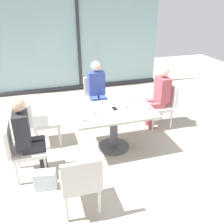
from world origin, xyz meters
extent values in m
plane|color=#A89E8E|center=(0.00, 0.00, 0.00)|extent=(12.00, 12.00, 0.00)
cube|color=#92B7BC|center=(0.00, 3.20, 1.35)|extent=(4.53, 0.03, 2.70)
cube|color=#2D2D33|center=(0.00, 3.17, 1.35)|extent=(0.08, 0.06, 2.70)
cube|color=#2D2D33|center=(0.00, 3.17, 0.05)|extent=(4.53, 0.10, 0.10)
cube|color=#BCB29E|center=(0.00, 0.00, 0.71)|extent=(1.35, 0.92, 0.04)
cylinder|color=#4C4C51|center=(0.00, 0.00, 0.35)|extent=(0.14, 0.14, 0.69)
cylinder|color=#4C4C51|center=(0.00, 0.00, 0.01)|extent=(0.56, 0.56, 0.02)
cube|color=silver|center=(-1.40, -0.34, 0.42)|extent=(0.46, 0.46, 0.06)
cube|color=silver|center=(-1.65, -0.34, 0.66)|extent=(0.05, 0.46, 0.42)
cylinder|color=silver|center=(-1.20, -0.54, 0.20)|extent=(0.04, 0.04, 0.39)
cylinder|color=silver|center=(-1.20, -0.14, 0.20)|extent=(0.04, 0.04, 0.39)
cylinder|color=silver|center=(-1.60, -0.54, 0.20)|extent=(0.04, 0.04, 0.39)
cylinder|color=silver|center=(-1.60, -0.14, 0.20)|extent=(0.04, 0.04, 0.39)
cube|color=silver|center=(0.00, 1.19, 0.42)|extent=(0.46, 0.46, 0.06)
cube|color=silver|center=(0.00, 1.44, 0.66)|extent=(0.46, 0.05, 0.42)
cylinder|color=silver|center=(-0.20, 0.99, 0.20)|extent=(0.04, 0.04, 0.39)
cylinder|color=silver|center=(0.20, 0.99, 0.20)|extent=(0.04, 0.04, 0.39)
cylinder|color=silver|center=(-0.20, 1.39, 0.20)|extent=(0.04, 0.04, 0.39)
cylinder|color=silver|center=(0.20, 1.39, 0.20)|extent=(0.04, 0.04, 0.39)
cube|color=silver|center=(1.10, 0.51, 0.42)|extent=(0.46, 0.46, 0.06)
cube|color=silver|center=(1.35, 0.51, 0.66)|extent=(0.05, 0.46, 0.42)
cylinder|color=silver|center=(0.90, 0.71, 0.20)|extent=(0.04, 0.04, 0.39)
cylinder|color=silver|center=(0.90, 0.31, 0.20)|extent=(0.04, 0.04, 0.39)
cylinder|color=silver|center=(1.30, 0.71, 0.20)|extent=(0.04, 0.04, 0.39)
cylinder|color=silver|center=(1.30, 0.31, 0.20)|extent=(0.04, 0.04, 0.39)
cube|color=silver|center=(-1.10, 0.51, 0.42)|extent=(0.46, 0.46, 0.06)
cube|color=silver|center=(-1.35, 0.51, 0.66)|extent=(0.05, 0.46, 0.42)
cylinder|color=silver|center=(-0.90, 0.31, 0.20)|extent=(0.04, 0.04, 0.39)
cylinder|color=silver|center=(-0.90, 0.71, 0.20)|extent=(0.04, 0.04, 0.39)
cylinder|color=silver|center=(-1.30, 0.31, 0.20)|extent=(0.04, 0.04, 0.39)
cylinder|color=silver|center=(-1.30, 0.71, 0.20)|extent=(0.04, 0.04, 0.39)
cube|color=silver|center=(-0.81, -1.19, 0.42)|extent=(0.46, 0.46, 0.06)
cube|color=silver|center=(-0.81, -1.44, 0.66)|extent=(0.46, 0.05, 0.42)
cylinder|color=silver|center=(-0.61, -0.99, 0.20)|extent=(0.04, 0.04, 0.39)
cylinder|color=silver|center=(-1.01, -0.99, 0.20)|extent=(0.04, 0.04, 0.39)
cylinder|color=silver|center=(-0.61, -1.39, 0.20)|extent=(0.04, 0.04, 0.39)
cylinder|color=silver|center=(-1.01, -1.39, 0.20)|extent=(0.04, 0.04, 0.39)
cylinder|color=#28282D|center=(-1.22, -0.43, 0.23)|extent=(0.11, 0.11, 0.45)
cube|color=#28282D|center=(-1.32, -0.43, 0.51)|extent=(0.32, 0.13, 0.11)
cylinder|color=#28282D|center=(-1.22, -0.25, 0.23)|extent=(0.11, 0.11, 0.45)
cube|color=#28282D|center=(-1.32, -0.25, 0.51)|extent=(0.32, 0.13, 0.11)
cube|color=#28282D|center=(-1.45, -0.34, 0.80)|extent=(0.20, 0.34, 0.48)
sphere|color=#D8AD8C|center=(-1.45, -0.34, 1.16)|extent=(0.20, 0.20, 0.20)
cylinder|color=#384C9E|center=(-0.09, 1.02, 0.23)|extent=(0.11, 0.11, 0.45)
cube|color=#384C9E|center=(-0.09, 1.11, 0.51)|extent=(0.13, 0.32, 0.11)
cylinder|color=#384C9E|center=(0.09, 1.02, 0.23)|extent=(0.11, 0.11, 0.45)
cube|color=#384C9E|center=(0.09, 1.11, 0.51)|extent=(0.13, 0.32, 0.11)
cube|color=#384C9E|center=(0.00, 1.24, 0.80)|extent=(0.34, 0.20, 0.48)
sphere|color=beige|center=(0.00, 1.24, 1.16)|extent=(0.20, 0.20, 0.20)
cylinder|color=#B24C56|center=(0.93, 0.60, 0.23)|extent=(0.11, 0.11, 0.45)
cube|color=#B24C56|center=(1.02, 0.60, 0.51)|extent=(0.32, 0.13, 0.11)
cylinder|color=#B24C56|center=(0.93, 0.42, 0.23)|extent=(0.11, 0.11, 0.45)
cube|color=#B24C56|center=(1.02, 0.42, 0.51)|extent=(0.32, 0.13, 0.11)
cube|color=#B24C56|center=(1.15, 0.51, 0.80)|extent=(0.20, 0.34, 0.48)
sphere|color=beige|center=(1.15, 0.51, 1.16)|extent=(0.20, 0.20, 0.20)
cylinder|color=silver|center=(-0.38, -0.03, 0.73)|extent=(0.06, 0.06, 0.00)
cylinder|color=silver|center=(-0.38, -0.03, 0.78)|extent=(0.01, 0.01, 0.08)
cone|color=silver|center=(-0.38, -0.03, 0.87)|extent=(0.07, 0.07, 0.09)
cylinder|color=silver|center=(0.18, 0.04, 0.73)|extent=(0.06, 0.06, 0.00)
cylinder|color=silver|center=(0.18, 0.04, 0.78)|extent=(0.01, 0.01, 0.08)
cone|color=silver|center=(0.18, 0.04, 0.87)|extent=(0.07, 0.07, 0.09)
cylinder|color=silver|center=(0.42, 0.19, 0.73)|extent=(0.06, 0.06, 0.00)
cylinder|color=silver|center=(0.42, 0.19, 0.78)|extent=(0.01, 0.01, 0.08)
cone|color=silver|center=(0.42, 0.19, 0.87)|extent=(0.07, 0.07, 0.09)
cylinder|color=silver|center=(-0.60, -0.23, 0.73)|extent=(0.06, 0.06, 0.00)
cylinder|color=silver|center=(-0.60, -0.23, 0.78)|extent=(0.01, 0.01, 0.08)
cone|color=silver|center=(-0.60, -0.23, 0.87)|extent=(0.07, 0.07, 0.09)
cylinder|color=silver|center=(0.02, 0.23, 0.73)|extent=(0.06, 0.06, 0.00)
cylinder|color=silver|center=(0.02, 0.23, 0.78)|extent=(0.01, 0.01, 0.08)
cone|color=silver|center=(0.02, 0.23, 0.87)|extent=(0.07, 0.07, 0.09)
cylinder|color=silver|center=(0.16, 0.40, 0.73)|extent=(0.06, 0.06, 0.00)
cylinder|color=silver|center=(0.16, 0.40, 0.78)|extent=(0.01, 0.01, 0.08)
cone|color=silver|center=(0.16, 0.40, 0.87)|extent=(0.07, 0.07, 0.09)
cylinder|color=white|center=(0.58, -0.10, 0.78)|extent=(0.08, 0.08, 0.09)
cube|color=black|center=(0.03, 0.05, 0.73)|extent=(0.07, 0.15, 0.01)
cube|color=silver|center=(-1.22, -0.72, 0.14)|extent=(0.32, 0.20, 0.28)
camera|label=1|loc=(-1.12, -3.62, 2.51)|focal=40.17mm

